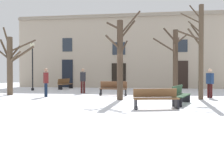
% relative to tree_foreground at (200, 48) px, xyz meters
% --- Properties ---
extents(ground_plane, '(33.10, 33.10, 0.00)m').
position_rel_tree_foreground_xyz_m(ground_plane, '(-5.20, 0.15, -2.85)').
color(ground_plane, white).
extents(building_facade, '(20.69, 0.60, 7.07)m').
position_rel_tree_foreground_xyz_m(building_facade, '(-5.20, 8.45, 0.74)').
color(building_facade, tan).
rests_on(building_facade, ground).
extents(tree_foreground, '(1.57, 1.54, 5.42)m').
position_rel_tree_foreground_xyz_m(tree_foreground, '(0.00, 0.00, 0.00)').
color(tree_foreground, '#4C3D2D').
rests_on(tree_foreground, ground).
extents(tree_center, '(1.98, 1.54, 4.90)m').
position_rel_tree_foreground_xyz_m(tree_center, '(-4.40, -0.84, -0.49)').
color(tree_center, '#423326').
rests_on(tree_center, ground).
extents(tree_left_of_center, '(2.85, 1.31, 4.62)m').
position_rel_tree_foreground_xyz_m(tree_left_of_center, '(-11.86, 0.77, -0.65)').
color(tree_left_of_center, '#4C3D2D').
rests_on(tree_left_of_center, ground).
extents(tree_right_of_center, '(2.50, 2.38, 4.56)m').
position_rel_tree_foreground_xyz_m(tree_right_of_center, '(-1.03, 2.29, -0.40)').
color(tree_right_of_center, '#423326').
rests_on(tree_right_of_center, ground).
extents(streetlamp, '(0.30, 0.30, 3.96)m').
position_rel_tree_foreground_xyz_m(streetlamp, '(-12.15, 4.36, -0.43)').
color(streetlamp, black).
rests_on(streetlamp, ground).
extents(litter_bin, '(0.43, 0.43, 0.79)m').
position_rel_tree_foreground_xyz_m(litter_bin, '(1.50, 5.94, -2.45)').
color(litter_bin, '#2D3D2D').
rests_on(litter_bin, ground).
extents(bench_far_corner, '(1.93, 0.84, 0.84)m').
position_rel_tree_foreground_xyz_m(bench_far_corner, '(-2.62, -3.66, -2.40)').
color(bench_far_corner, brown).
rests_on(bench_far_corner, ground).
extents(bench_back_to_back_right, '(0.89, 1.87, 0.92)m').
position_rel_tree_foreground_xyz_m(bench_back_to_back_right, '(-10.03, 6.24, -2.38)').
color(bench_back_to_back_right, brown).
rests_on(bench_back_to_back_right, ground).
extents(bench_facing_shops, '(1.80, 0.51, 0.92)m').
position_rel_tree_foreground_xyz_m(bench_facing_shops, '(-5.06, 1.38, -2.38)').
color(bench_facing_shops, '#51331E').
rests_on(bench_facing_shops, ground).
extents(bench_near_lamp, '(1.17, 1.95, 0.89)m').
position_rel_tree_foreground_xyz_m(bench_near_lamp, '(-1.40, -2.16, -2.39)').
color(bench_near_lamp, '#2D4C33').
rests_on(bench_near_lamp, ground).
extents(person_strolling, '(0.41, 0.43, 1.76)m').
position_rel_tree_foreground_xyz_m(person_strolling, '(-9.06, 0.00, -1.87)').
color(person_strolling, black).
rests_on(person_strolling, ground).
extents(person_crossing_plaza, '(0.43, 0.34, 1.78)m').
position_rel_tree_foreground_xyz_m(person_crossing_plaza, '(-7.41, 2.53, -1.85)').
color(person_crossing_plaza, '#350F0F').
rests_on(person_crossing_plaza, ground).
extents(person_by_shop_door, '(0.41, 0.44, 1.72)m').
position_rel_tree_foreground_xyz_m(person_by_shop_door, '(0.77, 0.81, -1.89)').
color(person_by_shop_door, '#350F0F').
rests_on(person_by_shop_door, ground).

